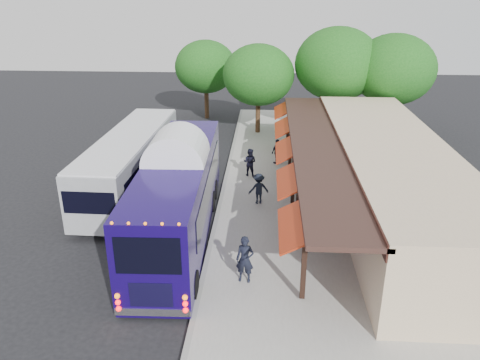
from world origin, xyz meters
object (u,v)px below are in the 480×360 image
(ped_b, at_px, (250,162))
(sign_board, at_px, (323,220))
(coach_bus, at_px, (179,192))
(ped_d, at_px, (259,189))
(ped_c, at_px, (277,151))
(ped_a, at_px, (245,260))
(city_bus, at_px, (131,160))

(ped_b, distance_m, sign_board, 7.74)
(sign_board, bearing_deg, coach_bus, 172.84)
(ped_d, bearing_deg, ped_c, -113.84)
(ped_d, bearing_deg, ped_a, 73.15)
(ped_d, bearing_deg, coach_bus, 29.22)
(ped_d, height_order, sign_board, ped_d)
(ped_c, height_order, ped_d, ped_d)
(ped_a, distance_m, ped_d, 7.00)
(coach_bus, xyz_separation_m, sign_board, (6.45, 0.21, -1.31))
(coach_bus, xyz_separation_m, ped_a, (3.13, -3.72, -1.05))
(coach_bus, distance_m, sign_board, 6.58)
(ped_c, xyz_separation_m, ped_d, (-1.05, -5.99, 0.01))
(city_bus, relative_size, ped_c, 7.47)
(ped_b, xyz_separation_m, sign_board, (3.56, -6.87, -0.17))
(ped_a, distance_m, ped_c, 13.06)
(ped_c, xyz_separation_m, sign_board, (1.91, -9.05, -0.13))
(ped_c, bearing_deg, ped_d, 36.95)
(coach_bus, bearing_deg, city_bus, 124.48)
(city_bus, distance_m, ped_b, 6.83)
(coach_bus, distance_m, city_bus, 6.07)
(ped_b, distance_m, ped_d, 3.85)
(city_bus, distance_m, ped_a, 10.94)
(ped_c, bearing_deg, ped_a, 40.69)
(city_bus, relative_size, sign_board, 12.11)
(ped_b, bearing_deg, city_bus, 36.92)
(sign_board, bearing_deg, ped_b, 108.45)
(city_bus, xyz_separation_m, ped_d, (7.04, -1.64, -0.81))
(coach_bus, xyz_separation_m, city_bus, (-3.55, 4.91, -0.36))
(coach_bus, relative_size, ped_c, 7.79)
(ped_a, height_order, ped_c, ped_a)
(ped_d, distance_m, sign_board, 4.26)
(city_bus, xyz_separation_m, sign_board, (10.00, -4.70, -0.95))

